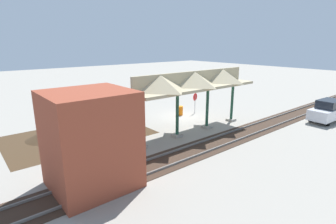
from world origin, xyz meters
name	(u,v)px	position (x,y,z in m)	size (l,w,h in m)	color
ground_plane	(184,116)	(0.00, 0.00, 0.00)	(120.00, 120.00, 0.00)	gray
dirt_work_zone	(79,135)	(10.05, -1.22, 0.00)	(10.50, 7.00, 0.01)	#42301E
platform_canopy	(194,81)	(2.67, 3.87, 4.15)	(11.18, 3.20, 4.90)	#9E998E
rail_tracks	(242,134)	(0.00, 6.69, 0.03)	(60.00, 2.58, 0.15)	slate
stop_sign	(195,99)	(-1.61, -0.13, 1.49)	(0.74, 0.23, 2.08)	gray
backhoe	(108,117)	(7.92, -0.33, 1.27)	(4.86, 3.79, 2.82)	#EAB214
dirt_mound	(45,139)	(12.29, -2.04, 0.00)	(5.55, 5.55, 1.37)	#42301E
brick_utility_building	(91,140)	(12.24, 6.43, 2.41)	(3.90, 3.73, 4.82)	brown
distant_parked_car	(328,111)	(-8.97, 9.55, 0.98)	(4.29, 1.97, 1.98)	silver
traffic_barrel	(180,111)	(-0.02, -0.60, 0.45)	(0.56, 0.56, 0.90)	orange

